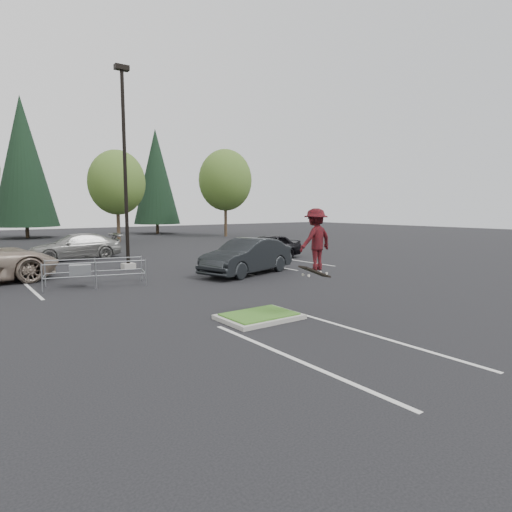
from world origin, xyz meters
TOP-DOWN VIEW (x-y plane):
  - ground at (0.00, 0.00)m, footprint 120.00×120.00m
  - grass_median at (0.00, 0.00)m, footprint 2.20×1.60m
  - stall_lines at (-1.35, 6.02)m, footprint 22.62×17.60m
  - light_pole at (0.50, 12.00)m, footprint 0.70×0.60m
  - decid_c at (5.99, 29.83)m, footprint 5.12×5.12m
  - decid_d at (17.99, 30.33)m, footprint 5.76×5.76m
  - conif_b at (0.00, 40.50)m, footprint 6.38×6.38m
  - conif_c at (14.00, 39.50)m, footprint 5.50×5.50m
  - cart_corral at (-2.69, 8.11)m, footprint 4.04×2.29m
  - skateboarder at (1.20, -1.00)m, footprint 1.16×0.72m
  - car_r_charc at (4.50, 7.00)m, footprint 5.44×3.20m
  - car_r_black at (9.17, 11.50)m, footprint 4.64×2.37m
  - car_far_silver at (-0.63, 18.00)m, footprint 5.41×2.26m

SIDE VIEW (x-z plane):
  - ground at x=0.00m, z-range 0.00..0.00m
  - stall_lines at x=-1.35m, z-range 0.00..0.01m
  - grass_median at x=0.00m, z-range 0.00..0.16m
  - cart_corral at x=-2.69m, z-range 0.14..1.22m
  - car_r_black at x=9.17m, z-range 0.00..1.51m
  - car_far_silver at x=-0.63m, z-range 0.00..1.56m
  - car_r_charc at x=4.50m, z-range 0.00..1.70m
  - skateboarder at x=1.20m, z-range 1.28..3.26m
  - light_pole at x=0.50m, z-range -0.50..9.62m
  - decid_c at x=5.99m, z-range 1.06..9.45m
  - decid_d at x=17.99m, z-range 1.20..10.63m
  - conif_c at x=14.00m, z-range 0.60..13.10m
  - conif_b at x=0.00m, z-range 0.60..15.10m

